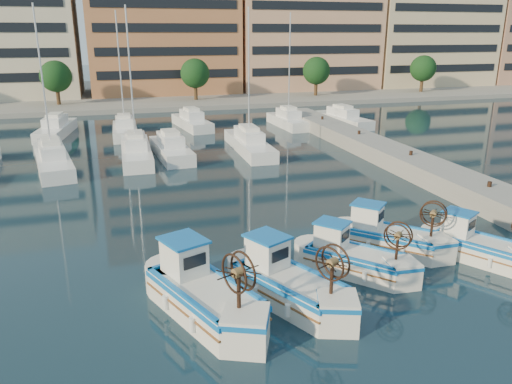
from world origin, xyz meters
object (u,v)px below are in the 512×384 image
Objects in this scene: fishing_boat_b at (288,282)px; fishing_boat_e at (478,245)px; fishing_boat_d at (388,236)px; fishing_boat_a at (202,292)px; fishing_boat_c at (353,257)px.

fishing_boat_b is 1.16× the size of fishing_boat_e.
fishing_boat_d is 3.83m from fishing_boat_e.
fishing_boat_a reaches higher than fishing_boat_c.
fishing_boat_c is (6.55, 1.50, -0.15)m from fishing_boat_a.
fishing_boat_e is at bearing -45.07° from fishing_boat_c.
fishing_boat_d is 0.99× the size of fishing_boat_e.
fishing_boat_c is (3.39, 1.52, -0.09)m from fishing_boat_b.
fishing_boat_b is at bearing -22.57° from fishing_boat_a.
fishing_boat_d is at bearing -3.61° from fishing_boat_a.
fishing_boat_b reaches higher than fishing_boat_e.
fishing_boat_a is 3.17m from fishing_boat_b.
fishing_boat_a is at bearing 153.35° from fishing_boat_b.
fishing_boat_a is 1.28× the size of fishing_boat_c.
fishing_boat_b is 1.19× the size of fishing_boat_c.
fishing_boat_c is at bearing 145.65° from fishing_boat_e.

